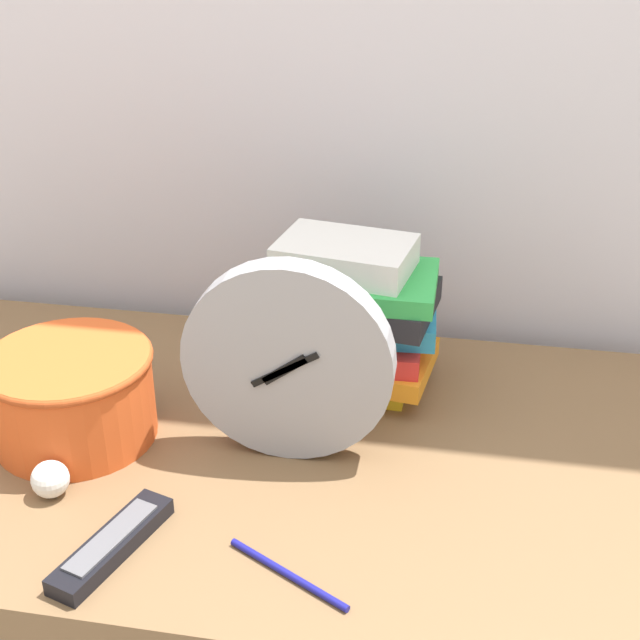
{
  "coord_description": "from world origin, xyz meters",
  "views": [
    {
      "loc": [
        0.28,
        -0.59,
        1.39
      ],
      "look_at": [
        0.1,
        0.41,
        0.86
      ],
      "focal_mm": 50.0,
      "sensor_mm": 36.0,
      "label": 1
    }
  ],
  "objects_px": {
    "tv_remote": "(112,544)",
    "pen": "(288,574)",
    "crumpled_paper_ball": "(50,479)",
    "basket": "(71,392)",
    "book_stack": "(348,318)",
    "desk_clock": "(288,362)"
  },
  "relations": [
    {
      "from": "tv_remote",
      "to": "pen",
      "type": "relative_size",
      "value": 1.21
    },
    {
      "from": "crumpled_paper_ball",
      "to": "basket",
      "type": "bearing_deg",
      "value": 100.31
    },
    {
      "from": "book_stack",
      "to": "basket",
      "type": "distance_m",
      "value": 0.38
    },
    {
      "from": "tv_remote",
      "to": "pen",
      "type": "distance_m",
      "value": 0.2
    },
    {
      "from": "desk_clock",
      "to": "pen",
      "type": "relative_size",
      "value": 1.82
    },
    {
      "from": "basket",
      "to": "pen",
      "type": "bearing_deg",
      "value": -32.21
    },
    {
      "from": "book_stack",
      "to": "basket",
      "type": "relative_size",
      "value": 1.17
    },
    {
      "from": "book_stack",
      "to": "crumpled_paper_ball",
      "type": "bearing_deg",
      "value": -134.31
    },
    {
      "from": "basket",
      "to": "tv_remote",
      "type": "relative_size",
      "value": 1.25
    },
    {
      "from": "basket",
      "to": "tv_remote",
      "type": "height_order",
      "value": "basket"
    },
    {
      "from": "book_stack",
      "to": "pen",
      "type": "xyz_separation_m",
      "value": [
        -0.0,
        -0.4,
        -0.1
      ]
    },
    {
      "from": "desk_clock",
      "to": "tv_remote",
      "type": "relative_size",
      "value": 1.51
    },
    {
      "from": "crumpled_paper_ball",
      "to": "book_stack",
      "type": "bearing_deg",
      "value": 45.69
    },
    {
      "from": "book_stack",
      "to": "tv_remote",
      "type": "relative_size",
      "value": 1.45
    },
    {
      "from": "desk_clock",
      "to": "crumpled_paper_ball",
      "type": "distance_m",
      "value": 0.31
    },
    {
      "from": "tv_remote",
      "to": "crumpled_paper_ball",
      "type": "distance_m",
      "value": 0.14
    },
    {
      "from": "book_stack",
      "to": "crumpled_paper_ball",
      "type": "xyz_separation_m",
      "value": [
        -0.31,
        -0.31,
        -0.08
      ]
    },
    {
      "from": "desk_clock",
      "to": "basket",
      "type": "bearing_deg",
      "value": -177.1
    },
    {
      "from": "desk_clock",
      "to": "crumpled_paper_ball",
      "type": "relative_size",
      "value": 5.77
    },
    {
      "from": "tv_remote",
      "to": "book_stack",
      "type": "bearing_deg",
      "value": 63.31
    },
    {
      "from": "book_stack",
      "to": "crumpled_paper_ball",
      "type": "height_order",
      "value": "book_stack"
    },
    {
      "from": "desk_clock",
      "to": "pen",
      "type": "height_order",
      "value": "desk_clock"
    }
  ]
}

